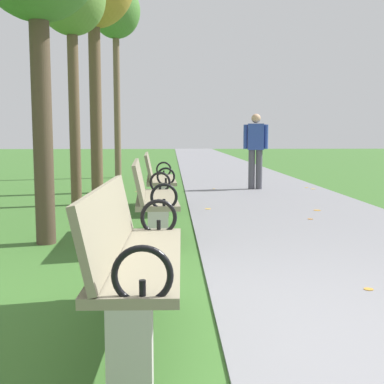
# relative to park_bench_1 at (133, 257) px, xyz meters

# --- Properties ---
(ground_plane) EXTENTS (80.00, 80.00, 0.00)m
(ground_plane) POSITION_rel_park_bench_1_xyz_m (0.50, -0.06, -0.49)
(ground_plane) COLOR #386628
(paved_walkway) EXTENTS (3.09, 44.00, 0.02)m
(paved_walkway) POSITION_rel_park_bench_1_xyz_m (2.05, 17.94, -0.48)
(paved_walkway) COLOR slate
(paved_walkway) RESTS_ON ground
(park_bench_1) EXTENTS (0.50, 1.61, 0.90)m
(park_bench_1) POSITION_rel_park_bench_1_xyz_m (0.00, 0.00, 0.00)
(park_bench_1) COLOR gray
(park_bench_1) RESTS_ON ground
(park_bench_2) EXTENTS (0.55, 1.62, 0.90)m
(park_bench_2) POSITION_rel_park_bench_1_xyz_m (0.00, 2.72, 0.00)
(park_bench_2) COLOR gray
(park_bench_2) RESTS_ON ground
(park_bench_3) EXTENTS (0.53, 1.62, 0.90)m
(park_bench_3) POSITION_rel_park_bench_1_xyz_m (0.00, 5.11, 0.00)
(park_bench_3) COLOR gray
(park_bench_3) RESTS_ON ground
(tree_3) EXTENTS (1.12, 1.12, 4.04)m
(tree_3) POSITION_rel_park_bench_1_xyz_m (-1.40, 5.67, 2.83)
(tree_3) COLOR brown
(tree_3) RESTS_ON ground
(tree_5) EXTENTS (1.33, 1.33, 5.25)m
(tree_5) POSITION_rel_park_bench_1_xyz_m (-1.27, 11.15, 3.92)
(tree_5) COLOR brown
(tree_5) RESTS_ON ground
(pedestrian_walking) EXTENTS (0.53, 0.26, 1.62)m
(pedestrian_walking) POSITION_rel_park_bench_1_xyz_m (2.04, 7.91, 0.44)
(pedestrian_walking) COLOR #4C4C56
(pedestrian_walking) RESTS_ON paved_walkway
(scattered_leaves) EXTENTS (5.30, 9.72, 0.02)m
(scattered_leaves) POSITION_rel_park_bench_1_xyz_m (0.67, 3.80, -0.47)
(scattered_leaves) COLOR gold
(scattered_leaves) RESTS_ON ground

